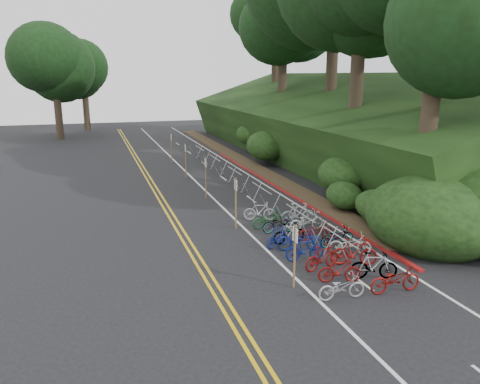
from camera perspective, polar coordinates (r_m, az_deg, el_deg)
The scene contains 11 objects.
ground at distance 17.86m, azimuth 2.45°, elevation -9.56°, with size 120.00×120.00×0.00m, color black.
road_markings at distance 27.17m, azimuth -3.64°, elevation -1.21°, with size 7.47×80.00×0.01m.
red_curb at distance 30.46m, azimuth 4.75°, elevation 0.55°, with size 0.25×28.00×0.10m, color maroon.
embankment at distance 39.38m, azimuth 10.75°, elevation 7.15°, with size 14.30×48.14×9.11m.
tree_cluster at distance 40.80m, azimuth 5.03°, elevation 21.61°, with size 33.43×54.86×20.14m.
bike_rack_front at distance 18.26m, azimuth 12.04°, elevation -6.39°, with size 1.17×2.65×1.22m.
bike_racks_rest at distance 30.31m, azimuth -0.67°, elevation 2.08°, with size 1.14×23.00×1.17m.
signpost_near at distance 16.17m, azimuth 6.68°, elevation -7.26°, with size 0.08×0.40×2.27m.
signposts_rest at distance 30.55m, azimuth -5.54°, elevation 3.22°, with size 0.08×18.40×2.50m.
bike_front at distance 20.15m, azimuth 4.65°, elevation -5.46°, with size 1.45×0.41×0.87m, color navy.
bike_valet at distance 19.83m, azimuth 9.47°, elevation -5.81°, with size 3.25×10.76×1.07m.
Camera 1 is at (-5.70, -15.34, 7.17)m, focal length 35.00 mm.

